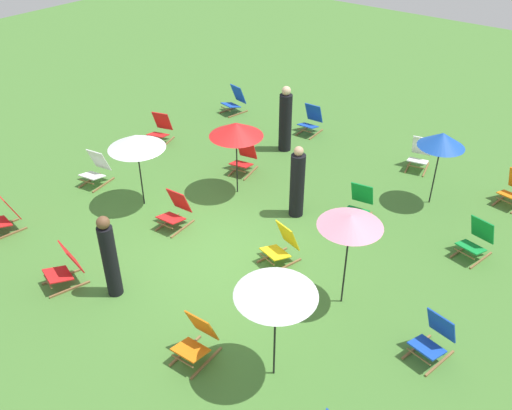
{
  "coord_description": "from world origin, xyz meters",
  "views": [
    {
      "loc": [
        5.91,
        -6.38,
        6.84
      ],
      "look_at": [
        0.0,
        1.2,
        0.5
      ],
      "focal_mm": 38.21,
      "sensor_mm": 36.0,
      "label": 1
    }
  ],
  "objects_px": {
    "deckchair_0": "(434,338)",
    "umbrella_2": "(276,287)",
    "deckchair_10": "(160,129)",
    "umbrella_4": "(351,221)",
    "deckchair_6": "(420,155)",
    "deckchair_9": "(65,267)",
    "deckchair_3": "(96,169)",
    "person_0": "(285,121)",
    "deckchair_8": "(244,158)",
    "deckchair_14": "(476,240)",
    "deckchair_12": "(175,211)",
    "person_2": "(110,258)",
    "person_1": "(297,184)",
    "deckchair_11": "(197,339)",
    "deckchair_13": "(235,101)",
    "deckchair_5": "(282,246)",
    "umbrella_0": "(136,142)",
    "deckchair_15": "(359,204)",
    "deckchair_2": "(311,121)",
    "umbrella_3": "(442,140)",
    "umbrella_1": "(236,129)"
  },
  "relations": [
    {
      "from": "deckchair_0",
      "to": "umbrella_2",
      "type": "bearing_deg",
      "value": -121.7
    },
    {
      "from": "deckchair_10",
      "to": "umbrella_4",
      "type": "xyz_separation_m",
      "value": [
        7.19,
        -2.46,
        1.4
      ]
    },
    {
      "from": "deckchair_6",
      "to": "deckchair_9",
      "type": "distance_m",
      "value": 8.8
    },
    {
      "from": "deckchair_9",
      "to": "umbrella_2",
      "type": "bearing_deg",
      "value": 25.89
    },
    {
      "from": "deckchair_3",
      "to": "person_0",
      "type": "bearing_deg",
      "value": 48.85
    },
    {
      "from": "deckchair_8",
      "to": "deckchair_14",
      "type": "distance_m",
      "value": 5.74
    },
    {
      "from": "deckchair_12",
      "to": "person_2",
      "type": "bearing_deg",
      "value": -77.94
    },
    {
      "from": "deckchair_9",
      "to": "deckchair_3",
      "type": "bearing_deg",
      "value": 150.12
    },
    {
      "from": "deckchair_6",
      "to": "deckchair_12",
      "type": "height_order",
      "value": "same"
    },
    {
      "from": "deckchair_12",
      "to": "deckchair_14",
      "type": "bearing_deg",
      "value": 24.26
    },
    {
      "from": "person_1",
      "to": "umbrella_4",
      "type": "bearing_deg",
      "value": -115.36
    },
    {
      "from": "deckchair_3",
      "to": "umbrella_2",
      "type": "relative_size",
      "value": 0.43
    },
    {
      "from": "deckchair_0",
      "to": "deckchair_11",
      "type": "height_order",
      "value": "same"
    },
    {
      "from": "person_0",
      "to": "umbrella_4",
      "type": "bearing_deg",
      "value": 116.16
    },
    {
      "from": "deckchair_13",
      "to": "umbrella_2",
      "type": "relative_size",
      "value": 0.43
    },
    {
      "from": "deckchair_5",
      "to": "deckchair_10",
      "type": "bearing_deg",
      "value": 174.05
    },
    {
      "from": "deckchair_0",
      "to": "umbrella_0",
      "type": "relative_size",
      "value": 0.48
    },
    {
      "from": "deckchair_9",
      "to": "deckchair_15",
      "type": "distance_m",
      "value": 6.14
    },
    {
      "from": "deckchair_2",
      "to": "deckchair_8",
      "type": "relative_size",
      "value": 0.99
    },
    {
      "from": "deckchair_8",
      "to": "person_0",
      "type": "bearing_deg",
      "value": 73.87
    },
    {
      "from": "person_2",
      "to": "person_1",
      "type": "bearing_deg",
      "value": -45.83
    },
    {
      "from": "deckchair_11",
      "to": "deckchair_14",
      "type": "xyz_separation_m",
      "value": [
        2.57,
        5.28,
        0.0
      ]
    },
    {
      "from": "deckchair_2",
      "to": "umbrella_2",
      "type": "xyz_separation_m",
      "value": [
        4.24,
        -7.51,
        1.42
      ]
    },
    {
      "from": "umbrella_3",
      "to": "deckchair_3",
      "type": "bearing_deg",
      "value": -148.51
    },
    {
      "from": "deckchair_11",
      "to": "deckchair_3",
      "type": "bearing_deg",
      "value": 153.19
    },
    {
      "from": "deckchair_0",
      "to": "deckchair_3",
      "type": "bearing_deg",
      "value": -169.09
    },
    {
      "from": "deckchair_6",
      "to": "deckchair_12",
      "type": "xyz_separation_m",
      "value": [
        -3.05,
        -5.58,
        0.0
      ]
    },
    {
      "from": "deckchair_3",
      "to": "person_2",
      "type": "height_order",
      "value": "person_2"
    },
    {
      "from": "umbrella_2",
      "to": "umbrella_3",
      "type": "xyz_separation_m",
      "value": [
        -0.06,
        6.12,
        -0.19
      ]
    },
    {
      "from": "deckchair_8",
      "to": "umbrella_0",
      "type": "xyz_separation_m",
      "value": [
        -0.86,
        -2.58,
        1.21
      ]
    },
    {
      "from": "deckchair_3",
      "to": "umbrella_3",
      "type": "height_order",
      "value": "umbrella_3"
    },
    {
      "from": "deckchair_9",
      "to": "umbrella_4",
      "type": "relative_size",
      "value": 0.46
    },
    {
      "from": "deckchair_5",
      "to": "umbrella_1",
      "type": "distance_m",
      "value": 3.01
    },
    {
      "from": "deckchair_14",
      "to": "person_0",
      "type": "xyz_separation_m",
      "value": [
        -5.62,
        1.39,
        0.47
      ]
    },
    {
      "from": "umbrella_2",
      "to": "person_2",
      "type": "height_order",
      "value": "umbrella_2"
    },
    {
      "from": "deckchair_13",
      "to": "person_0",
      "type": "xyz_separation_m",
      "value": [
        2.64,
        -1.08,
        0.47
      ]
    },
    {
      "from": "deckchair_10",
      "to": "deckchair_12",
      "type": "distance_m",
      "value": 4.11
    },
    {
      "from": "umbrella_2",
      "to": "deckchair_11",
      "type": "bearing_deg",
      "value": -158.2
    },
    {
      "from": "deckchair_14",
      "to": "person_1",
      "type": "bearing_deg",
      "value": -152.41
    },
    {
      "from": "umbrella_4",
      "to": "deckchair_2",
      "type": "bearing_deg",
      "value": 127.79
    },
    {
      "from": "deckchair_5",
      "to": "deckchair_14",
      "type": "bearing_deg",
      "value": 55.85
    },
    {
      "from": "deckchair_3",
      "to": "deckchair_5",
      "type": "height_order",
      "value": "same"
    },
    {
      "from": "deckchair_2",
      "to": "person_0",
      "type": "bearing_deg",
      "value": -92.37
    },
    {
      "from": "deckchair_2",
      "to": "deckchair_6",
      "type": "height_order",
      "value": "same"
    },
    {
      "from": "deckchair_8",
      "to": "umbrella_2",
      "type": "height_order",
      "value": "umbrella_2"
    },
    {
      "from": "deckchair_11",
      "to": "person_2",
      "type": "xyz_separation_m",
      "value": [
        -2.2,
        0.16,
        0.45
      ]
    },
    {
      "from": "deckchair_13",
      "to": "deckchair_10",
      "type": "bearing_deg",
      "value": -85.45
    },
    {
      "from": "deckchair_9",
      "to": "deckchair_15",
      "type": "height_order",
      "value": "same"
    },
    {
      "from": "deckchair_13",
      "to": "deckchair_14",
      "type": "distance_m",
      "value": 8.62
    },
    {
      "from": "umbrella_1",
      "to": "umbrella_4",
      "type": "height_order",
      "value": "umbrella_4"
    }
  ]
}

